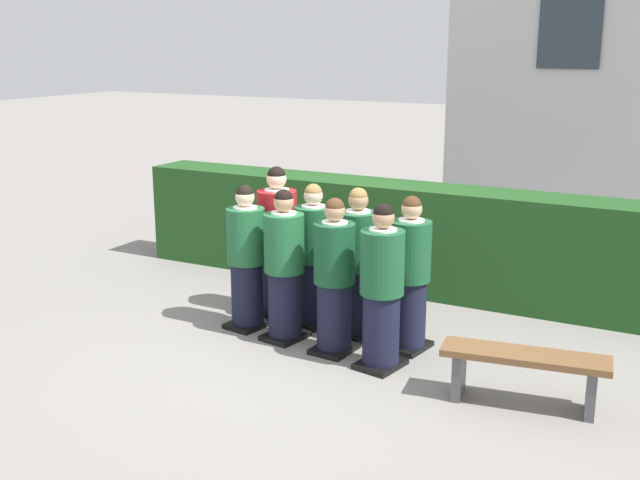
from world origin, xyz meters
TOP-DOWN VIEW (x-y plane):
  - ground_plane at (0.00, 0.00)m, footprint 60.00×60.00m
  - student_front_row_0 at (-0.83, 0.15)m, footprint 0.43×0.50m
  - student_front_row_1 at (-0.29, 0.04)m, footprint 0.44×0.51m
  - student_front_row_2 at (0.32, -0.04)m, footprint 0.41×0.48m
  - student_front_row_3 at (0.89, -0.17)m, footprint 0.45×0.54m
  - student_in_red_blazer at (-0.76, 0.68)m, footprint 0.45×0.53m
  - student_rear_row_1 at (-0.23, 0.56)m, footprint 0.43×0.50m
  - student_rear_row_2 at (0.34, 0.47)m, footprint 0.43×0.53m
  - student_rear_row_3 at (0.95, 0.38)m, footprint 0.43×0.53m
  - hedge at (0.00, 2.22)m, footprint 7.00×0.70m
  - wooden_bench at (2.29, -0.35)m, footprint 1.44×0.56m

SIDE VIEW (x-z plane):
  - ground_plane at x=0.00m, z-range 0.00..0.00m
  - wooden_bench at x=2.29m, z-range 0.11..0.59m
  - hedge at x=0.00m, z-range 0.00..1.33m
  - student_rear_row_1 at x=-0.23m, z-range -0.04..1.53m
  - student_front_row_0 at x=-0.83m, z-range -0.04..1.54m
  - student_front_row_2 at x=0.32m, z-range -0.04..1.54m
  - student_rear_row_3 at x=0.95m, z-range -0.04..1.54m
  - student_front_row_1 at x=-0.29m, z-range -0.04..1.55m
  - student_rear_row_2 at x=0.34m, z-range -0.04..1.55m
  - student_front_row_3 at x=0.89m, z-range -0.04..1.56m
  - student_in_red_blazer at x=-0.76m, z-range -0.04..1.66m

